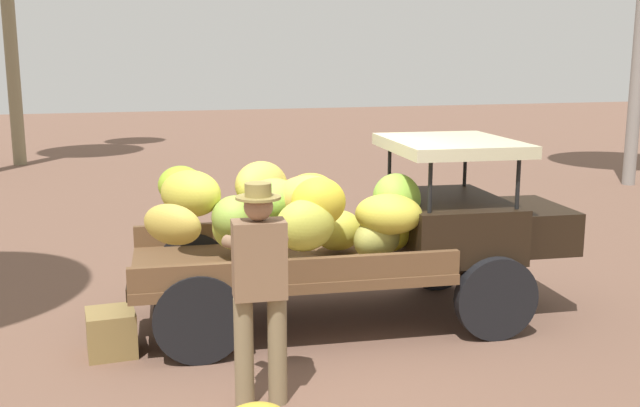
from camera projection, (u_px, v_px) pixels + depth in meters
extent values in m
plane|color=brown|center=(307.00, 334.00, 7.32)|extent=(60.00, 60.00, 0.00)
cube|color=black|center=(330.00, 278.00, 7.58)|extent=(4.02, 0.76, 0.16)
cylinder|color=black|center=(437.00, 255.00, 8.65)|extent=(0.82, 0.20, 0.81)
cylinder|color=black|center=(496.00, 299.00, 7.11)|extent=(0.82, 0.20, 0.81)
cylinder|color=black|center=(192.00, 269.00, 8.09)|extent=(0.82, 0.20, 0.81)
cylinder|color=black|center=(199.00, 319.00, 6.56)|extent=(0.82, 0.20, 0.81)
cube|color=brown|center=(286.00, 264.00, 7.46)|extent=(3.13, 1.95, 0.10)
cube|color=brown|center=(274.00, 230.00, 8.20)|extent=(3.00, 0.32, 0.22)
cube|color=brown|center=(300.00, 271.00, 6.66)|extent=(3.00, 0.32, 0.22)
cube|color=black|center=(447.00, 224.00, 7.73)|extent=(1.22, 1.60, 0.55)
cube|color=black|center=(527.00, 226.00, 7.92)|extent=(0.78, 1.12, 0.44)
cylinder|color=black|center=(465.00, 162.00, 8.33)|extent=(0.04, 0.04, 0.55)
cylinder|color=black|center=(518.00, 181.00, 7.09)|extent=(0.04, 0.04, 0.55)
cylinder|color=black|center=(390.00, 164.00, 8.16)|extent=(0.04, 0.04, 0.55)
cylinder|color=black|center=(430.00, 184.00, 6.92)|extent=(0.04, 0.04, 0.55)
cube|color=beige|center=(450.00, 145.00, 7.57)|extent=(1.34, 1.61, 0.12)
ellipsoid|color=gold|center=(389.00, 214.00, 7.06)|extent=(0.78, 0.70, 0.40)
ellipsoid|color=gold|center=(262.00, 185.00, 7.70)|extent=(0.87, 0.86, 0.61)
ellipsoid|color=gold|center=(305.00, 225.00, 6.77)|extent=(0.67, 0.65, 0.59)
ellipsoid|color=#8AC243|center=(273.00, 200.00, 7.18)|extent=(0.67, 0.66, 0.53)
ellipsoid|color=gold|center=(191.00, 193.00, 7.39)|extent=(0.80, 0.80, 0.48)
ellipsoid|color=yellow|center=(390.00, 226.00, 7.38)|extent=(0.67, 0.72, 0.60)
ellipsoid|color=gold|center=(172.00, 225.00, 6.70)|extent=(0.75, 0.74, 0.51)
ellipsoid|color=#94B72C|center=(181.00, 185.00, 7.73)|extent=(0.54, 0.60, 0.51)
ellipsoid|color=#88B83B|center=(397.00, 198.00, 7.38)|extent=(0.64, 0.71, 0.62)
ellipsoid|color=#BBBB53|center=(378.00, 238.00, 7.20)|extent=(0.72, 0.69, 0.52)
ellipsoid|color=gold|center=(338.00, 230.00, 7.62)|extent=(0.53, 0.42, 0.43)
ellipsoid|color=gold|center=(318.00, 202.00, 6.87)|extent=(0.59, 0.63, 0.59)
ellipsoid|color=#91B243|center=(235.00, 217.00, 7.29)|extent=(0.53, 0.53, 0.43)
ellipsoid|color=gold|center=(309.00, 197.00, 7.10)|extent=(0.83, 0.78, 0.56)
ellipsoid|color=yellow|center=(310.00, 192.00, 7.92)|extent=(0.73, 0.64, 0.50)
ellipsoid|color=#B2C647|center=(236.00, 226.00, 7.44)|extent=(0.72, 0.76, 0.62)
cylinder|color=#847050|center=(244.00, 353.00, 5.74)|extent=(0.15, 0.15, 0.88)
cylinder|color=#847050|center=(277.00, 350.00, 5.79)|extent=(0.15, 0.15, 0.88)
cube|color=#846247|center=(259.00, 259.00, 5.62)|extent=(0.42, 0.27, 0.60)
cylinder|color=#846247|center=(244.00, 245.00, 5.68)|extent=(0.31, 0.39, 0.10)
cylinder|color=#846247|center=(270.00, 244.00, 5.72)|extent=(0.34, 0.36, 0.10)
sphere|color=#9F7152|center=(258.00, 206.00, 5.54)|extent=(0.22, 0.22, 0.22)
cylinder|color=olive|center=(258.00, 198.00, 5.53)|extent=(0.34, 0.34, 0.02)
cylinder|color=olive|center=(258.00, 190.00, 5.52)|extent=(0.20, 0.20, 0.10)
cube|color=olive|center=(111.00, 332.00, 6.80)|extent=(0.45, 0.47, 0.41)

